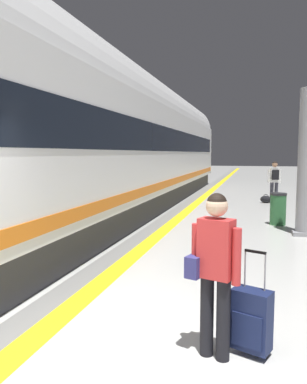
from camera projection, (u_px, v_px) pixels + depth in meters
name	position (u px, v px, depth m)	size (l,w,h in m)	color
ground_plane	(79.00, 384.00, 3.34)	(120.00, 120.00, 0.00)	silver
safety_line_strip	(186.00, 212.00, 13.17)	(0.36, 80.00, 0.01)	yellow
tactile_edge_band	(177.00, 211.00, 13.25)	(0.57, 80.00, 0.01)	slate
high_speed_train	(104.00, 137.00, 11.18)	(2.94, 31.73, 4.97)	#38383D
traveller_foreground	(214.00, 264.00, 3.70)	(0.55, 0.33, 1.65)	black
rolling_suitcase_foreground	(251.00, 320.00, 3.80)	(0.43, 0.35, 1.06)	#19234C
passenger_near	(274.00, 178.00, 15.53)	(0.52, 0.37, 1.70)	#383842
duffel_bag_near	(266.00, 199.00, 15.55)	(0.44, 0.26, 0.36)	black
platform_pillar	(307.00, 166.00, 9.28)	(0.56, 0.56, 3.60)	gray
waste_bin	(278.00, 209.00, 10.76)	(0.46, 0.46, 0.91)	#2D6638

